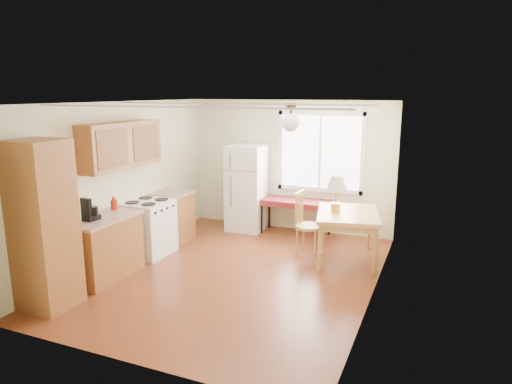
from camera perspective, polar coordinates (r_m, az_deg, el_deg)
The scene contains 11 objects.
room_shell at distance 6.54m, azimuth -2.70°, elevation 0.09°, with size 4.60×5.60×2.62m.
kitchen_run at distance 7.04m, azimuth -17.68°, elevation -3.04°, with size 0.65×3.40×2.20m.
window_unit at distance 8.59m, azimuth 8.05°, elevation 4.97°, with size 1.64×0.05×1.51m.
pendant_light at distance 6.52m, azimuth 4.38°, elevation 8.78°, with size 0.26×0.26×0.40m.
refrigerator at distance 8.82m, azimuth -1.15°, elevation 0.53°, with size 0.71×0.73×1.66m.
bench at distance 8.59m, azimuth 4.98°, elevation -1.44°, with size 1.44×0.54×0.66m.
dining_table at distance 7.39m, azimuth 11.39°, elevation -3.28°, with size 1.19×1.43×0.78m.
chair at distance 7.60m, azimuth 6.02°, elevation -3.30°, with size 0.46×0.46×1.04m.
table_lamp at distance 7.32m, azimuth 10.04°, elevation 0.78°, with size 0.33×0.33×0.57m.
coffee_maker at distance 6.71m, azimuth -20.02°, elevation -2.36°, with size 0.18×0.23×0.33m.
kettle at distance 7.21m, azimuth -17.33°, elevation -1.49°, with size 0.10×0.10×0.20m.
Camera 1 is at (2.74, -5.78, 2.64)m, focal length 32.00 mm.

